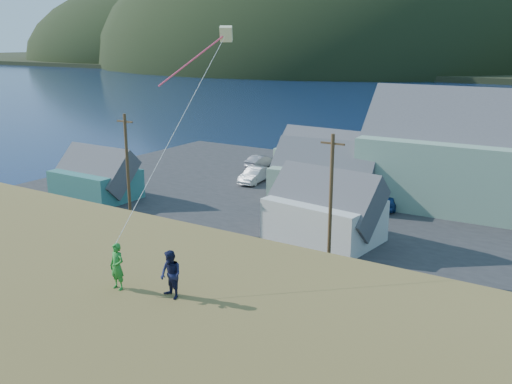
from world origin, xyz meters
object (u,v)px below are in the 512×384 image
shed_palegreen_far (320,154)px  kite_flyer_navy (171,275)px  shed_white (324,209)px  kite_flyer_green (117,266)px  shed_teal (96,176)px  shed_palegreen_near (325,175)px  wharf (412,155)px

shed_palegreen_far → kite_flyer_navy: (16.30, -43.64, 5.53)m
shed_white → kite_flyer_green: bearing=-72.1°
shed_teal → shed_palegreen_far: shed_palegreen_far is taller
kite_flyer_green → shed_white: bearing=104.0°
shed_teal → kite_flyer_navy: (29.73, -23.78, 5.67)m
shed_teal → shed_palegreen_near: size_ratio=0.76×
shed_palegreen_far → kite_flyer_green: 46.69m
wharf → kite_flyer_navy: 59.78m
wharf → shed_palegreen_far: size_ratio=2.72×
shed_palegreen_far → kite_flyer_green: (14.50, -44.04, 5.53)m
wharf → kite_flyer_navy: size_ratio=17.69×
shed_palegreen_near → kite_flyer_navy: kite_flyer_navy is taller
shed_white → shed_palegreen_far: shed_white is taller
shed_palegreen_far → wharf: bearing=71.3°
shed_palegreen_near → kite_flyer_green: size_ratio=6.85×
shed_teal → shed_palegreen_near: 21.26m
shed_palegreen_near → shed_white: shed_palegreen_near is taller
kite_flyer_navy → kite_flyer_green: bearing=-151.6°
shed_palegreen_near → kite_flyer_navy: (11.31, -34.37, 5.33)m
wharf → shed_white: bearing=-83.5°
wharf → shed_palegreen_near: bearing=-91.7°
shed_white → kite_flyer_navy: bearing=-68.0°
shed_palegreen_far → shed_teal: bearing=-121.5°
wharf → kite_flyer_green: kite_flyer_green is taller
wharf → shed_white: (3.83, -33.49, 2.08)m
shed_teal → shed_palegreen_far: 23.98m
shed_palegreen_near → shed_white: bearing=-70.8°
shed_teal → kite_flyer_green: bearing=-40.5°
shed_teal → shed_palegreen_near: (18.43, 10.59, 0.34)m
shed_white → shed_palegreen_far: size_ratio=0.92×
shed_palegreen_near → shed_palegreen_far: shed_palegreen_near is taller
shed_palegreen_near → shed_palegreen_far: size_ratio=1.06×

